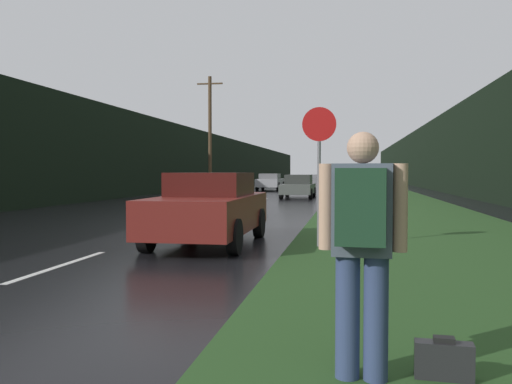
{
  "coord_description": "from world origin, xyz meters",
  "views": [
    {
      "loc": [
        4.63,
        -1.26,
        1.53
      ],
      "look_at": [
        1.87,
        14.72,
        0.93
      ],
      "focal_mm": 38.0,
      "sensor_mm": 36.0,
      "label": 1
    }
  ],
  "objects_px": {
    "suitcase": "(444,361)",
    "car_passing_far": "(298,186)",
    "car_passing_near": "(209,208)",
    "stop_sign": "(319,161)",
    "hitchhiker_with_backpack": "(362,240)",
    "car_oncoming": "(270,182)"
  },
  "relations": [
    {
      "from": "suitcase",
      "to": "car_passing_far",
      "type": "bearing_deg",
      "value": 101.8
    },
    {
      "from": "car_passing_near",
      "to": "car_passing_far",
      "type": "height_order",
      "value": "car_passing_near"
    },
    {
      "from": "suitcase",
      "to": "car_passing_near",
      "type": "relative_size",
      "value": 0.1
    },
    {
      "from": "car_passing_near",
      "to": "car_passing_far",
      "type": "relative_size",
      "value": 0.92
    },
    {
      "from": "stop_sign",
      "to": "hitchhiker_with_backpack",
      "type": "distance_m",
      "value": 7.11
    },
    {
      "from": "hitchhiker_with_backpack",
      "to": "car_passing_far",
      "type": "relative_size",
      "value": 0.38
    },
    {
      "from": "car_passing_near",
      "to": "car_passing_far",
      "type": "distance_m",
      "value": 20.47
    },
    {
      "from": "car_oncoming",
      "to": "hitchhiker_with_backpack",
      "type": "bearing_deg",
      "value": -80.79
    },
    {
      "from": "car_passing_far",
      "to": "stop_sign",
      "type": "bearing_deg",
      "value": 96.42
    },
    {
      "from": "stop_sign",
      "to": "car_passing_far",
      "type": "xyz_separation_m",
      "value": [
        -2.32,
        20.59,
        -1.07
      ]
    },
    {
      "from": "car_passing_far",
      "to": "car_oncoming",
      "type": "distance_m",
      "value": 12.47
    },
    {
      "from": "car_passing_near",
      "to": "stop_sign",
      "type": "bearing_deg",
      "value": 177.01
    },
    {
      "from": "hitchhiker_with_backpack",
      "to": "car_passing_near",
      "type": "xyz_separation_m",
      "value": [
        -3.01,
        7.16,
        -0.28
      ]
    },
    {
      "from": "car_passing_near",
      "to": "car_oncoming",
      "type": "xyz_separation_m",
      "value": [
        -3.41,
        32.46,
        -0.04
      ]
    },
    {
      "from": "hitchhiker_with_backpack",
      "to": "stop_sign",
      "type": "bearing_deg",
      "value": 99.95
    },
    {
      "from": "car_passing_far",
      "to": "car_oncoming",
      "type": "height_order",
      "value": "car_oncoming"
    },
    {
      "from": "suitcase",
      "to": "car_passing_far",
      "type": "relative_size",
      "value": 0.09
    },
    {
      "from": "stop_sign",
      "to": "car_passing_far",
      "type": "distance_m",
      "value": 20.75
    },
    {
      "from": "stop_sign",
      "to": "car_passing_near",
      "type": "relative_size",
      "value": 0.64
    },
    {
      "from": "stop_sign",
      "to": "car_oncoming",
      "type": "height_order",
      "value": "stop_sign"
    },
    {
      "from": "car_passing_near",
      "to": "car_passing_far",
      "type": "bearing_deg",
      "value": -90.0
    },
    {
      "from": "stop_sign",
      "to": "suitcase",
      "type": "relative_size",
      "value": 6.68
    }
  ]
}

